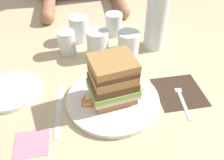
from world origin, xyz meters
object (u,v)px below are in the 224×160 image
sandwich (114,80)px  fork (181,96)px  main_plate (114,99)px  napkin_dark (179,92)px  water_bottle (157,18)px  juice_glass (128,45)px  napkin_pink (32,143)px  knife (59,110)px  empty_tumbler_2 (79,29)px  empty_tumbler_0 (114,24)px  side_plate (11,91)px  empty_tumbler_1 (98,44)px  empty_tumbler_3 (67,43)px

sandwich → fork: size_ratio=0.85×
main_plate → napkin_dark: main_plate is taller
sandwich → main_plate: bearing=-106.7°
sandwich → water_bottle: (0.19, 0.26, 0.04)m
juice_glass → water_bottle: (0.11, 0.04, 0.08)m
napkin_dark → napkin_pink: bearing=-164.4°
water_bottle → napkin_pink: bearing=-137.9°
knife → empty_tumbler_2: size_ratio=2.09×
sandwich → water_bottle: water_bottle is taller
knife → napkin_pink: same height
knife → napkin_pink: (-0.06, -0.10, -0.00)m
fork → napkin_pink: 0.43m
fork → empty_tumbler_0: (-0.14, 0.40, 0.04)m
water_bottle → side_plate: size_ratio=1.54×
napkin_dark → knife: size_ratio=0.71×
empty_tumbler_0 → water_bottle: bearing=-40.9°
sandwich → knife: sandwich is taller
side_plate → empty_tumbler_0: bearing=39.5°
empty_tumbler_0 → empty_tumbler_1: 0.16m
fork → water_bottle: water_bottle is taller
juice_glass → napkin_pink: (-0.31, -0.33, -0.04)m
empty_tumbler_0 → empty_tumbler_3: bearing=-149.1°
empty_tumbler_0 → empty_tumbler_2: 0.14m
napkin_dark → water_bottle: 0.28m
fork → knife: (-0.35, 0.00, -0.00)m
side_plate → empty_tumbler_1: bearing=28.9°
knife → empty_tumbler_0: empty_tumbler_0 is taller
main_plate → empty_tumbler_1: bearing=94.6°
empty_tumbler_3 → napkin_dark: bearing=-38.7°
side_plate → empty_tumbler_2: bearing=51.1°
fork → empty_tumbler_3: 0.43m
knife → empty_tumbler_1: bearing=61.2°
sandwich → knife: (-0.16, -0.01, -0.08)m
juice_glass → water_bottle: water_bottle is taller
water_bottle → empty_tumbler_0: water_bottle is taller
water_bottle → side_plate: 0.54m
fork → empty_tumbler_3: (-0.32, 0.28, 0.04)m
knife → main_plate: bearing=5.1°
sandwich → empty_tumbler_0: sandwich is taller
empty_tumbler_1 → side_plate: empty_tumbler_1 is taller
main_plate → knife: bearing=-174.9°
sandwich → water_bottle: bearing=53.5°
napkin_dark → fork: 0.02m
sandwich → side_plate: size_ratio=0.82×
water_bottle → knife: bearing=-141.7°
main_plate → water_bottle: bearing=53.5°
fork → empty_tumbler_0: 0.42m
empty_tumbler_1 → water_bottle: bearing=7.3°
empty_tumbler_2 → napkin_pink: empty_tumbler_2 is taller
napkin_dark → empty_tumbler_0: (-0.14, 0.37, 0.04)m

